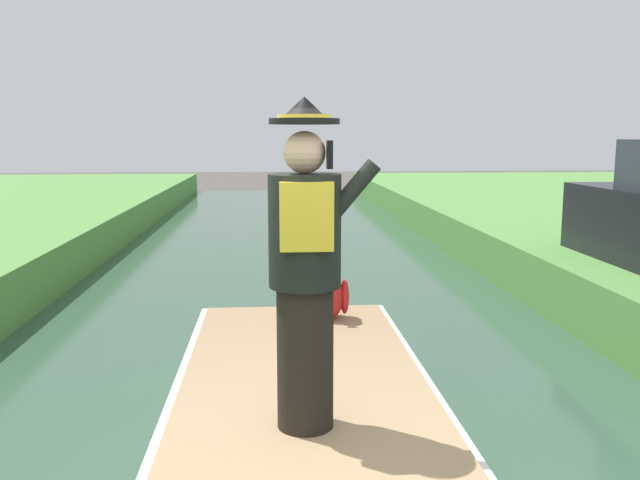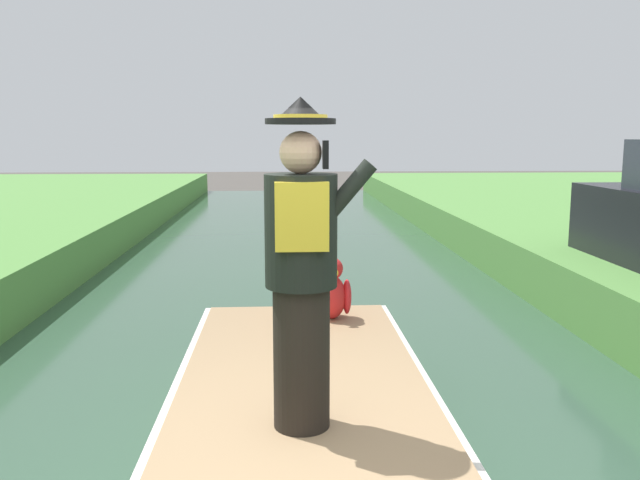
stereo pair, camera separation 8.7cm
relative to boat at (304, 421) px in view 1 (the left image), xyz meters
name	(u,v)px [view 1 (the left image)]	position (x,y,z in m)	size (l,w,h in m)	color
boat	(304,421)	(0.00, 0.00, 0.00)	(1.81, 4.20, 0.61)	silver
person_pirate	(306,268)	(-0.02, -0.74, 1.23)	(0.61, 0.42, 1.85)	black
parrot_plush	(329,292)	(0.31, 1.48, 0.55)	(0.36, 0.35, 0.57)	red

